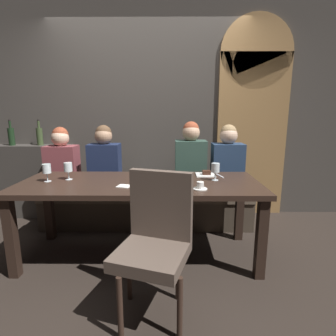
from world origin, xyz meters
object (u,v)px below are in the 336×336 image
Objects in this scene: diner_bearded at (105,160)px; espresso_cup at (200,186)px; chair_near_side at (156,236)px; diner_near_end at (227,160)px; wine_bottle_dark_red at (11,136)px; dessert_plate at (206,174)px; wine_glass_near_right at (215,168)px; wine_glass_far_right at (47,169)px; wine_glass_end_right at (68,168)px; fork_on_table at (220,176)px; wine_bottle_pale_label at (40,136)px; dining_table at (140,191)px; diner_far_end at (191,158)px; diner_redhead at (62,161)px; banquette_bench at (147,208)px.

diner_bearded reaches higher than espresso_cup.
diner_near_end is (0.77, 1.41, 0.26)m from chair_near_side.
wine_bottle_dark_red reaches higher than diner_near_end.
wine_glass_near_right is at bearing -73.01° from dessert_plate.
wine_glass_far_right reaches higher than dessert_plate.
chair_near_side reaches higher than wine_glass_far_right.
chair_near_side is 5.98× the size of wine_glass_end_right.
dessert_plate is 0.14m from fork_on_table.
fork_on_table is (2.17, -0.81, -0.33)m from wine_bottle_pale_label.
dessert_plate is (0.64, 0.25, 0.10)m from dining_table.
diner_far_end is (0.34, 1.43, 0.28)m from chair_near_side.
diner_near_end is at bearing 65.77° from espresso_cup.
wine_glass_end_right is 1.47m from fork_on_table.
wine_glass_near_right is (1.19, -0.65, 0.04)m from diner_bearded.
wine_bottle_pale_label reaches higher than diner_redhead.
diner_bearded is at bearing 124.75° from dining_table.
diner_near_end reaches higher than espresso_cup.
fork_on_table is at bearing 16.31° from dining_table.
diner_far_end is 1.36m from wine_glass_end_right.
dining_table is 0.73m from wine_glass_near_right.
banquette_bench is 1.14m from wine_glass_near_right.
diner_far_end is at bearing 27.09° from wine_glass_far_right.
wine_glass_near_right is (0.70, 0.06, 0.20)m from dining_table.
chair_near_side is 5.98× the size of wine_glass_near_right.
banquette_bench is 15.24× the size of wine_glass_far_right.
wine_glass_near_right is (0.70, -0.64, 0.63)m from banquette_bench.
banquette_bench is at bearing -10.16° from wine_bottle_dark_red.
wine_glass_far_right is (-0.85, -0.70, 0.62)m from banquette_bench.
diner_far_end reaches higher than wine_glass_far_right.
diner_near_end is at bearing -2.00° from diner_far_end.
wine_bottle_dark_red is at bearing 166.22° from diner_bearded.
diner_redhead is (-1.00, 0.02, 0.58)m from banquette_bench.
diner_bearded is 1.39m from espresso_cup.
dining_table is at bearing -55.25° from diner_bearded.
banquette_bench is at bearing 39.34° from wine_glass_far_right.
wine_glass_near_right is at bearing -0.70° from wine_glass_end_right.
diner_redhead is 0.84m from wine_bottle_dark_red.
diner_near_end is 4.11× the size of dessert_plate.
wine_bottle_pale_label is at bearing 154.91° from wine_glass_near_right.
diner_bearded is 4.72× the size of wine_glass_far_right.
diner_redhead is 6.25× the size of espresso_cup.
diner_bearded is (-0.49, 0.00, 0.59)m from banquette_bench.
diner_redhead is at bearing -21.41° from wine_bottle_dark_red.
wine_glass_end_right is at bearing -137.27° from banquette_bench.
espresso_cup is at bearing -60.61° from banquette_bench.
chair_near_side is 1.27× the size of diner_bearded.
dining_table is at bearing -175.49° from wine_glass_near_right.
diner_near_end is at bearing 35.97° from dining_table.
fork_on_table is at bearing -20.61° from diner_bearded.
wine_glass_near_right is at bearing -28.57° from diner_bearded.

